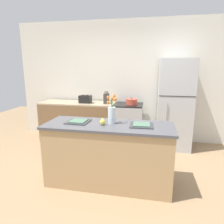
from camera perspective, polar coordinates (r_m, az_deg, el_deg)
ground_plane at (r=3.16m, az=-0.93°, el=-19.32°), size 10.00×10.00×0.00m
back_wall at (r=4.66m, az=4.23°, el=8.69°), size 5.20×0.08×2.70m
kitchen_island at (r=2.94m, az=-0.97°, el=-11.89°), size 1.80×0.66×0.90m
back_counter at (r=4.68m, az=-9.58°, el=-2.67°), size 1.68×0.60×0.89m
stove_range at (r=4.41m, az=4.69°, el=-3.48°), size 0.60×0.61×0.89m
refrigerator at (r=4.31m, az=17.46°, el=2.00°), size 0.68×0.67×1.83m
flower_vase at (r=2.79m, az=-0.07°, el=-0.38°), size 0.15×0.14×0.41m
pear_figurine at (r=2.74m, az=-2.69°, el=-2.76°), size 0.07×0.07×0.12m
plate_setting_left at (r=2.93m, az=-9.61°, el=-2.66°), size 0.32×0.32×0.02m
plate_setting_right at (r=2.75m, az=8.42°, el=-3.64°), size 0.32×0.32×0.02m
toaster at (r=4.48m, az=-7.63°, el=3.68°), size 0.28×0.18×0.17m
cooking_pot at (r=4.28m, az=5.63°, el=2.98°), size 0.25×0.25×0.14m
knife_block at (r=4.36m, az=-1.64°, el=3.89°), size 0.10×0.14×0.27m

